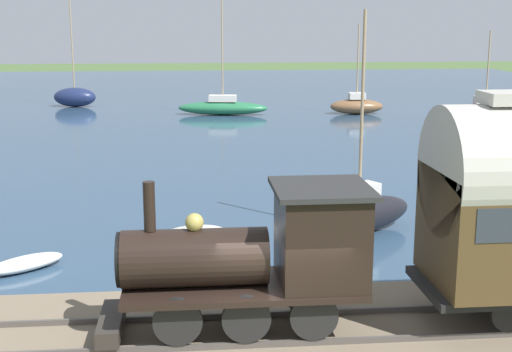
# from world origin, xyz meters

# --- Properties ---
(harbor_water) EXTENTS (80.00, 80.00, 0.01)m
(harbor_water) POSITION_xyz_m (43.04, 0.00, 0.00)
(harbor_water) COLOR #2D4760
(harbor_water) RESTS_ON ground
(rail_embankment) EXTENTS (4.94, 56.00, 0.62)m
(rail_embankment) POSITION_xyz_m (0.27, 0.00, 0.25)
(rail_embankment) COLOR #756651
(rail_embankment) RESTS_ON ground
(steam_locomotive) EXTENTS (2.00, 5.28, 3.00)m
(steam_locomotive) POSITION_xyz_m (0.27, 0.32, 2.17)
(steam_locomotive) COLOR black
(steam_locomotive) RESTS_ON rail_embankment
(sailboat_green) EXTENTS (2.50, 6.51, 8.21)m
(sailboat_green) POSITION_xyz_m (37.38, -0.68, 0.57)
(sailboat_green) COLOR #236B42
(sailboat_green) RESTS_ON harbor_water
(sailboat_navy) EXTENTS (2.24, 3.54, 8.47)m
(sailboat_navy) POSITION_xyz_m (43.35, 10.51, 0.78)
(sailboat_navy) COLOR #192347
(sailboat_navy) RESTS_ON harbor_water
(sailboat_black) EXTENTS (3.14, 4.27, 6.90)m
(sailboat_black) POSITION_xyz_m (8.25, -3.54, 0.67)
(sailboat_black) COLOR black
(sailboat_black) RESTS_ON harbor_water
(sailboat_red) EXTENTS (1.83, 4.89, 5.96)m
(sailboat_red) POSITION_xyz_m (31.20, -17.31, 0.75)
(sailboat_red) COLOR #B72D23
(sailboat_red) RESTS_ON harbor_water
(sailboat_brown) EXTENTS (1.95, 3.88, 6.34)m
(sailboat_brown) POSITION_xyz_m (37.00, -10.24, 0.62)
(sailboat_brown) COLOR brown
(sailboat_brown) RESTS_ON harbor_water
(rowboat_far_out) EXTENTS (1.93, 2.18, 0.38)m
(rowboat_far_out) POSITION_xyz_m (5.76, 6.18, 0.20)
(rowboat_far_out) COLOR silver
(rowboat_far_out) RESTS_ON harbor_water
(rowboat_near_shore) EXTENTS (1.37, 2.13, 0.46)m
(rowboat_near_shore) POSITION_xyz_m (7.98, 1.61, 0.24)
(rowboat_near_shore) COLOR beige
(rowboat_near_shore) RESTS_ON harbor_water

